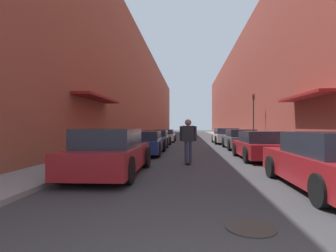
# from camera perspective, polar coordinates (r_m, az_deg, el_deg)

# --- Properties ---
(ground) EXTENTS (150.08, 150.08, 0.00)m
(ground) POSITION_cam_1_polar(r_m,az_deg,el_deg) (28.67, 5.51, -2.99)
(ground) COLOR #38383A
(curb_strip_left) EXTENTS (1.80, 68.22, 0.12)m
(curb_strip_left) POSITION_cam_1_polar(r_m,az_deg,el_deg) (35.73, -2.25, -2.33)
(curb_strip_left) COLOR gray
(curb_strip_left) RESTS_ON ground
(curb_strip_right) EXTENTS (1.80, 68.22, 0.12)m
(curb_strip_right) POSITION_cam_1_polar(r_m,az_deg,el_deg) (35.86, 12.86, -2.32)
(curb_strip_right) COLOR gray
(curb_strip_right) RESTS_ON ground
(building_row_left) EXTENTS (4.90, 68.22, 11.47)m
(building_row_left) POSITION_cam_1_polar(r_m,az_deg,el_deg) (36.41, -6.81, 6.66)
(building_row_left) COLOR brown
(building_row_left) RESTS_ON ground
(building_row_right) EXTENTS (4.90, 68.22, 12.36)m
(building_row_right) POSITION_cam_1_polar(r_m,az_deg,el_deg) (36.67, 17.38, 7.31)
(building_row_right) COLOR brown
(building_row_right) RESTS_ON ground
(parked_car_left_0) EXTENTS (1.89, 4.39, 1.36)m
(parked_car_left_0) POSITION_cam_1_polar(r_m,az_deg,el_deg) (8.01, -12.37, -5.66)
(parked_car_left_0) COLOR maroon
(parked_car_left_0) RESTS_ON ground
(parked_car_left_1) EXTENTS (1.87, 4.59, 1.20)m
(parked_car_left_1) POSITION_cam_1_polar(r_m,az_deg,el_deg) (13.65, -5.00, -3.64)
(parked_car_left_1) COLOR navy
(parked_car_left_1) RESTS_ON ground
(parked_car_left_2) EXTENTS (1.95, 4.63, 1.18)m
(parked_car_left_2) POSITION_cam_1_polar(r_m,az_deg,el_deg) (18.87, -2.62, -2.71)
(parked_car_left_2) COLOR #515459
(parked_car_left_2) RESTS_ON ground
(parked_car_left_3) EXTENTS (1.99, 4.31, 1.16)m
(parked_car_left_3) POSITION_cam_1_polar(r_m,az_deg,el_deg) (24.59, -0.72, -2.14)
(parked_car_left_3) COLOR silver
(parked_car_left_3) RESTS_ON ground
(parked_car_right_0) EXTENTS (1.85, 4.42, 1.30)m
(parked_car_right_0) POSITION_cam_1_polar(r_m,az_deg,el_deg) (6.90, 31.76, -6.81)
(parked_car_right_0) COLOR maroon
(parked_car_right_0) RESTS_ON ground
(parked_car_right_1) EXTENTS (1.96, 4.01, 1.23)m
(parked_car_right_1) POSITION_cam_1_polar(r_m,az_deg,el_deg) (12.06, 19.66, -4.07)
(parked_car_right_1) COLOR maroon
(parked_car_right_1) RESTS_ON ground
(parked_car_right_2) EXTENTS (1.87, 4.25, 1.26)m
(parked_car_right_2) POSITION_cam_1_polar(r_m,az_deg,el_deg) (17.27, 15.38, -2.83)
(parked_car_right_2) COLOR #515459
(parked_car_right_2) RESTS_ON ground
(parked_car_right_3) EXTENTS (2.08, 4.44, 1.29)m
(parked_car_right_3) POSITION_cam_1_polar(r_m,az_deg,el_deg) (22.67, 12.45, -2.15)
(parked_car_right_3) COLOR silver
(parked_car_right_3) RESTS_ON ground
(skateboarder) EXTENTS (0.66, 0.78, 1.71)m
(skateboarder) POSITION_cam_1_polar(r_m,az_deg,el_deg) (10.10, 4.41, -2.25)
(skateboarder) COLOR black
(skateboarder) RESTS_ON ground
(manhole_cover) EXTENTS (0.70, 0.70, 0.02)m
(manhole_cover) POSITION_cam_1_polar(r_m,az_deg,el_deg) (4.10, 17.52, -20.35)
(manhole_cover) COLOR #332D28
(manhole_cover) RESTS_ON ground
(traffic_light) EXTENTS (0.16, 0.22, 3.92)m
(traffic_light) POSITION_cam_1_polar(r_m,az_deg,el_deg) (22.17, 18.11, 2.68)
(traffic_light) COLOR #2D2D2D
(traffic_light) RESTS_ON curb_strip_right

